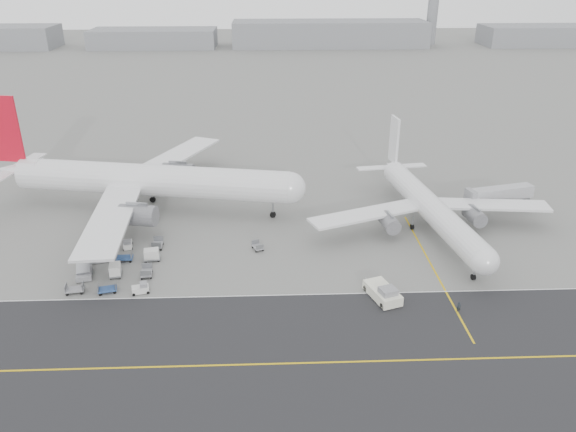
{
  "coord_description": "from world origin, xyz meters",
  "views": [
    {
      "loc": [
        2.96,
        -74.23,
        46.38
      ],
      "look_at": [
        6.39,
        12.0,
        6.63
      ],
      "focal_mm": 35.0,
      "sensor_mm": 36.0,
      "label": 1
    }
  ],
  "objects_px": {
    "control_tower": "(432,15)",
    "airliner_a": "(145,180)",
    "ground_crew_a": "(459,307)",
    "airliner_b": "(429,206)",
    "pushback_tug": "(383,293)",
    "jet_bridge": "(500,195)"
  },
  "relations": [
    {
      "from": "pushback_tug",
      "to": "ground_crew_a",
      "type": "bearing_deg",
      "value": -39.83
    },
    {
      "from": "airliner_b",
      "to": "jet_bridge",
      "type": "relative_size",
      "value": 3.12
    },
    {
      "from": "pushback_tug",
      "to": "jet_bridge",
      "type": "height_order",
      "value": "jet_bridge"
    },
    {
      "from": "airliner_b",
      "to": "pushback_tug",
      "type": "distance_m",
      "value": 26.93
    },
    {
      "from": "airliner_a",
      "to": "ground_crew_a",
      "type": "bearing_deg",
      "value": -115.96
    },
    {
      "from": "airliner_b",
      "to": "jet_bridge",
      "type": "height_order",
      "value": "airliner_b"
    },
    {
      "from": "control_tower",
      "to": "ground_crew_a",
      "type": "height_order",
      "value": "control_tower"
    },
    {
      "from": "control_tower",
      "to": "ground_crew_a",
      "type": "bearing_deg",
      "value": -104.37
    },
    {
      "from": "airliner_a",
      "to": "control_tower",
      "type": "bearing_deg",
      "value": -16.66
    },
    {
      "from": "airliner_a",
      "to": "airliner_b",
      "type": "xyz_separation_m",
      "value": [
        54.04,
        -10.95,
        -1.74
      ]
    },
    {
      "from": "control_tower",
      "to": "airliner_a",
      "type": "distance_m",
      "value": 264.07
    },
    {
      "from": "control_tower",
      "to": "pushback_tug",
      "type": "relative_size",
      "value": 3.54
    },
    {
      "from": "pushback_tug",
      "to": "jet_bridge",
      "type": "distance_m",
      "value": 41.89
    },
    {
      "from": "airliner_b",
      "to": "jet_bridge",
      "type": "distance_m",
      "value": 17.55
    },
    {
      "from": "jet_bridge",
      "to": "airliner_b",
      "type": "bearing_deg",
      "value": -171.11
    },
    {
      "from": "airliner_a",
      "to": "jet_bridge",
      "type": "distance_m",
      "value": 70.43
    },
    {
      "from": "airliner_b",
      "to": "pushback_tug",
      "type": "relative_size",
      "value": 5.31
    },
    {
      "from": "airliner_a",
      "to": "jet_bridge",
      "type": "bearing_deg",
      "value": -82.79
    },
    {
      "from": "control_tower",
      "to": "airliner_a",
      "type": "xyz_separation_m",
      "value": [
        -121.26,
        -234.37,
        -9.83
      ]
    },
    {
      "from": "airliner_b",
      "to": "control_tower",
      "type": "bearing_deg",
      "value": 66.87
    },
    {
      "from": "control_tower",
      "to": "pushback_tug",
      "type": "bearing_deg",
      "value": -106.59
    },
    {
      "from": "jet_bridge",
      "to": "ground_crew_a",
      "type": "height_order",
      "value": "jet_bridge"
    }
  ]
}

